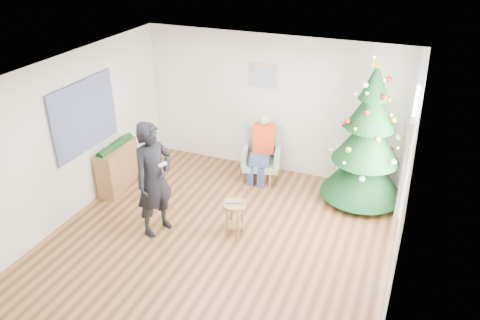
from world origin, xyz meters
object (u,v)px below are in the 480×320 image
at_px(christmas_tree, 368,141).
at_px(standing_man, 154,179).
at_px(stool, 235,218).
at_px(armchair, 262,161).
at_px(console, 118,167).

distance_m(christmas_tree, standing_man, 3.50).
distance_m(stool, armchair, 1.84).
bearing_deg(armchair, christmas_tree, -16.21).
xyz_separation_m(standing_man, console, (-1.34, 0.90, -0.51)).
height_order(armchair, console, armchair).
bearing_deg(armchair, stool, -96.68).
distance_m(armchair, standing_man, 2.44).
xyz_separation_m(stool, armchair, (-0.21, 1.82, 0.07)).
bearing_deg(console, stool, -18.52).
height_order(stool, console, console).
relative_size(armchair, console, 0.96).
height_order(armchair, standing_man, standing_man).
distance_m(christmas_tree, armchair, 2.02).
xyz_separation_m(christmas_tree, stool, (-1.64, -1.73, -0.85)).
height_order(christmas_tree, armchair, christmas_tree).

